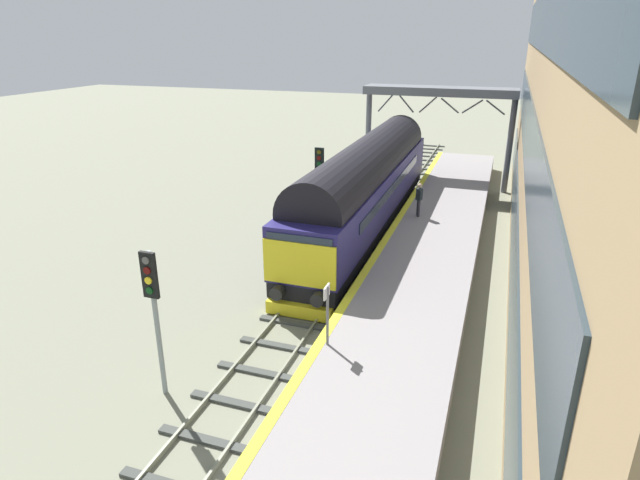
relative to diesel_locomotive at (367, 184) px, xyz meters
The scene contains 10 objects.
ground_plane 6.55m from the diesel_locomotive, 90.01° to the right, with size 140.00×140.00×0.00m, color slate.
track_main 6.53m from the diesel_locomotive, 90.01° to the right, with size 2.50×60.00×0.15m.
station_platform 7.32m from the diesel_locomotive, 59.31° to the right, with size 4.00×44.00×1.01m.
station_building 10.40m from the diesel_locomotive, 16.46° to the right, with size 5.06×38.74×11.68m.
diesel_locomotive is the anchor object (origin of this frame).
signal_post_mid 14.65m from the diesel_locomotive, 97.96° to the right, with size 0.44×0.22×4.27m.
signal_post_far 2.38m from the diesel_locomotive, 149.50° to the right, with size 0.44×0.22×4.37m.
platform_number_sign 12.32m from the diesel_locomotive, 80.81° to the right, with size 0.10×0.44×1.85m.
waiting_passenger 2.62m from the diesel_locomotive, ahead, with size 0.44×0.48×1.64m.
overhead_footbridge 10.48m from the diesel_locomotive, 78.18° to the left, with size 9.30×2.00×6.30m.
Camera 1 is at (6.10, -18.76, 9.39)m, focal length 30.05 mm.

